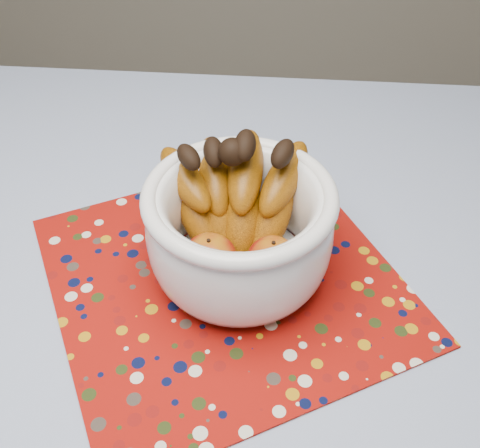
# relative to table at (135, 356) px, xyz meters

# --- Properties ---
(table) EXTENTS (1.20, 1.20, 0.75)m
(table) POSITION_rel_table_xyz_m (0.00, 0.00, 0.00)
(table) COLOR brown
(table) RESTS_ON ground
(tablecloth) EXTENTS (1.32, 1.32, 0.01)m
(tablecloth) POSITION_rel_table_xyz_m (0.00, 0.00, 0.08)
(tablecloth) COLOR #6679AA
(tablecloth) RESTS_ON table
(placemat) EXTENTS (0.61, 0.61, 0.00)m
(placemat) POSITION_rel_table_xyz_m (0.12, 0.08, 0.09)
(placemat) COLOR maroon
(placemat) RESTS_ON tablecloth
(fruit_bowl) EXTENTS (0.29, 0.26, 0.20)m
(fruit_bowl) POSITION_rel_table_xyz_m (0.13, 0.11, 0.18)
(fruit_bowl) COLOR white
(fruit_bowl) RESTS_ON placemat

